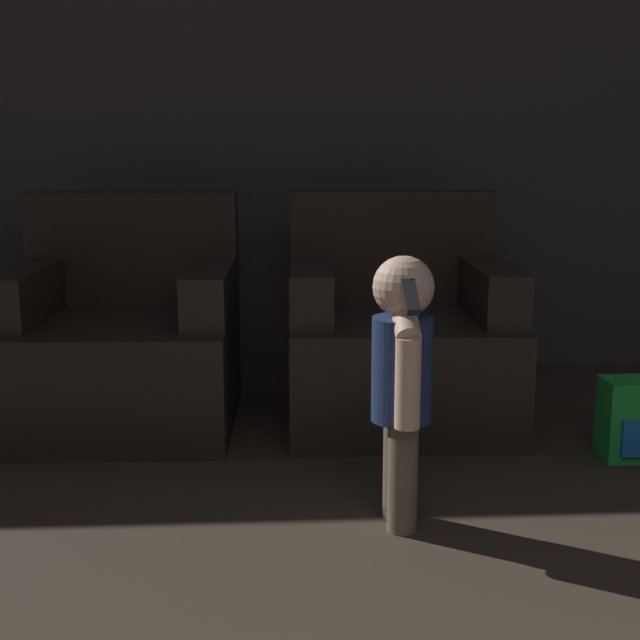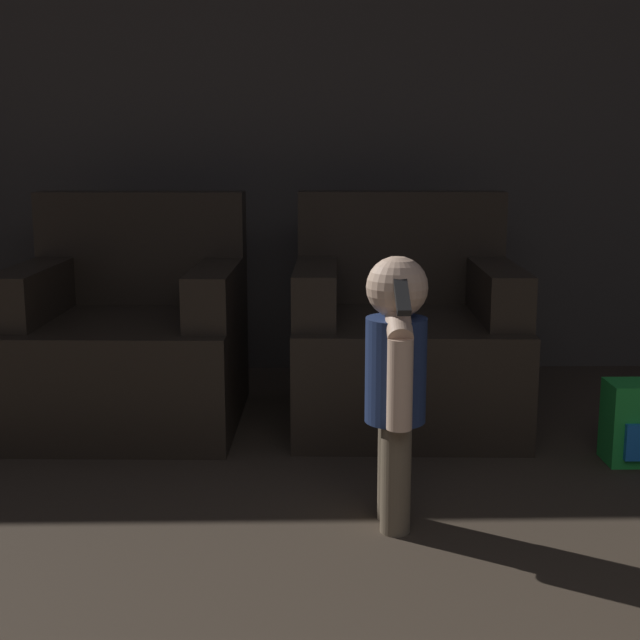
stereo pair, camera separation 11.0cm
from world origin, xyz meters
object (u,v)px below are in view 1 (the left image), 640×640
Objects in this scene: armchair_left at (124,344)px; armchair_right at (399,340)px; person_toddler at (401,370)px; toy_backpack at (637,419)px.

armchair_left is 1.09m from armchair_right.
armchair_right is 1.14× the size of person_toddler.
toy_backpack is (1.85, -0.54, -0.17)m from armchair_left.
person_toddler reaches higher than toy_backpack.
person_toddler is at bearing -45.99° from armchair_left.
armchair_left is 3.13× the size of toy_backpack.
armchair_right reaches higher than person_toddler.
armchair_right is 3.14× the size of toy_backpack.
person_toddler is 1.09m from toy_backpack.
armchair_left is 1.14× the size of person_toddler.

